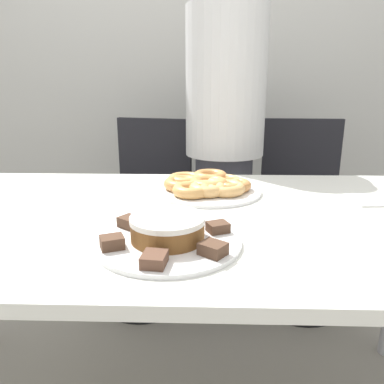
# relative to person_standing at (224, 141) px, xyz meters

# --- Properties ---
(wall_back) EXTENTS (8.00, 0.05, 2.60)m
(wall_back) POSITION_rel_person_standing_xyz_m (-0.17, 0.83, 0.46)
(wall_back) COLOR beige
(wall_back) RESTS_ON ground_plane
(table) EXTENTS (1.81, 0.89, 0.75)m
(table) POSITION_rel_person_standing_xyz_m (-0.17, -0.72, -0.17)
(table) COLOR silver
(table) RESTS_ON ground_plane
(person_standing) EXTENTS (0.35, 0.35, 1.60)m
(person_standing) POSITION_rel_person_standing_xyz_m (0.00, 0.00, 0.00)
(person_standing) COLOR #383842
(person_standing) RESTS_ON ground_plane
(office_chair_left) EXTENTS (0.53, 0.53, 0.92)m
(office_chair_left) POSITION_rel_person_standing_xyz_m (-0.38, 0.10, -0.39)
(office_chair_left) COLOR black
(office_chair_left) RESTS_ON ground_plane
(office_chair_right) EXTENTS (0.47, 0.47, 0.92)m
(office_chair_right) POSITION_rel_person_standing_xyz_m (0.40, 0.10, -0.39)
(office_chair_right) COLOR black
(office_chair_right) RESTS_ON ground_plane
(plate_cake) EXTENTS (0.32, 0.32, 0.01)m
(plate_cake) POSITION_rel_person_standing_xyz_m (-0.17, -0.93, -0.08)
(plate_cake) COLOR white
(plate_cake) RESTS_ON table
(plate_donuts) EXTENTS (0.34, 0.34, 0.01)m
(plate_donuts) POSITION_rel_person_standing_xyz_m (-0.08, -0.52, -0.08)
(plate_donuts) COLOR white
(plate_donuts) RESTS_ON table
(frosted_cake) EXTENTS (0.16, 0.16, 0.05)m
(frosted_cake) POSITION_rel_person_standing_xyz_m (-0.17, -0.93, -0.05)
(frosted_cake) COLOR brown
(frosted_cake) RESTS_ON plate_cake
(lamington_0) EXTENTS (0.06, 0.05, 0.02)m
(lamington_0) POSITION_rel_person_standing_xyz_m (-0.06, -0.88, -0.07)
(lamington_0) COLOR #513828
(lamington_0) RESTS_ON plate_cake
(lamington_1) EXTENTS (0.05, 0.06, 0.02)m
(lamington_1) POSITION_rel_person_standing_xyz_m (-0.16, -0.81, -0.07)
(lamington_1) COLOR #513828
(lamington_1) RESTS_ON plate_cake
(lamington_2) EXTENTS (0.06, 0.06, 0.02)m
(lamington_2) POSITION_rel_person_standing_xyz_m (-0.27, -0.86, -0.07)
(lamington_2) COLOR #513828
(lamington_2) RESTS_ON plate_cake
(lamington_3) EXTENTS (0.06, 0.06, 0.03)m
(lamington_3) POSITION_rel_person_standing_xyz_m (-0.28, -0.98, -0.07)
(lamington_3) COLOR #513828
(lamington_3) RESTS_ON plate_cake
(lamington_4) EXTENTS (0.05, 0.06, 0.02)m
(lamington_4) POSITION_rel_person_standing_xyz_m (-0.19, -1.05, -0.07)
(lamington_4) COLOR brown
(lamington_4) RESTS_ON plate_cake
(lamington_5) EXTENTS (0.07, 0.06, 0.03)m
(lamington_5) POSITION_rel_person_standing_xyz_m (-0.08, -1.00, -0.07)
(lamington_5) COLOR #513828
(lamington_5) RESTS_ON plate_cake
(donut_0) EXTENTS (0.13, 0.13, 0.04)m
(donut_0) POSITION_rel_person_standing_xyz_m (-0.08, -0.52, -0.06)
(donut_0) COLOR #D18E4C
(donut_0) RESTS_ON plate_donuts
(donut_1) EXTENTS (0.13, 0.13, 0.03)m
(donut_1) POSITION_rel_person_standing_xyz_m (-0.03, -0.56, -0.06)
(donut_1) COLOR #E5AD66
(donut_1) RESTS_ON plate_donuts
(donut_2) EXTENTS (0.11, 0.11, 0.03)m
(donut_2) POSITION_rel_person_standing_xyz_m (0.00, -0.52, -0.06)
(donut_2) COLOR #C68447
(donut_2) RESTS_ON plate_donuts
(donut_3) EXTENTS (0.12, 0.12, 0.03)m
(donut_3) POSITION_rel_person_standing_xyz_m (-0.03, -0.48, -0.06)
(donut_3) COLOR #E5AD66
(donut_3) RESTS_ON plate_donuts
(donut_4) EXTENTS (0.12, 0.12, 0.04)m
(donut_4) POSITION_rel_person_standing_xyz_m (-0.07, -0.43, -0.06)
(donut_4) COLOR #C68447
(donut_4) RESTS_ON plate_donuts
(donut_5) EXTENTS (0.12, 0.12, 0.03)m
(donut_5) POSITION_rel_person_standing_xyz_m (-0.15, -0.46, -0.06)
(donut_5) COLOR tan
(donut_5) RESTS_ON plate_donuts
(donut_6) EXTENTS (0.13, 0.13, 0.03)m
(donut_6) POSITION_rel_person_standing_xyz_m (-0.16, -0.52, -0.06)
(donut_6) COLOR #D18E4C
(donut_6) RESTS_ON plate_donuts
(donut_7) EXTENTS (0.12, 0.12, 0.03)m
(donut_7) POSITION_rel_person_standing_xyz_m (-0.13, -0.59, -0.06)
(donut_7) COLOR tan
(donut_7) RESTS_ON plate_donuts
(donut_8) EXTENTS (0.11, 0.11, 0.04)m
(donut_8) POSITION_rel_person_standing_xyz_m (-0.08, -0.58, -0.06)
(donut_8) COLOR #E5AD66
(donut_8) RESTS_ON plate_donuts
(napkin) EXTENTS (0.15, 0.13, 0.01)m
(napkin) POSITION_rel_person_standing_xyz_m (0.42, -0.60, -0.08)
(napkin) COLOR white
(napkin) RESTS_ON table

